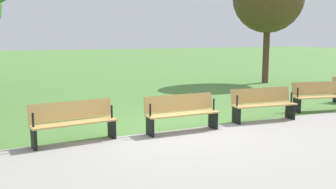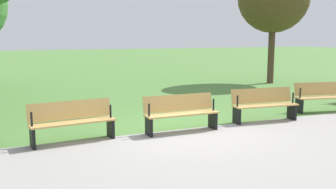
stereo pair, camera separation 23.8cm
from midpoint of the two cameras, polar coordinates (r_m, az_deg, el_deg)
The scene contains 6 objects.
ground_plane at distance 9.23m, azimuth 2.85°, elevation -5.65°, with size 120.00×120.00×0.00m, color #54843D.
path_paving at distance 6.87m, azimuth 13.89°, elevation -10.96°, with size 35.07×6.28×0.01m, color #A39E99.
bench_2 at distance 12.63m, azimuth 22.83°, elevation -0.22°, with size 1.89×0.82×0.89m.
bench_3 at distance 10.65m, azimuth 14.84°, elevation -1.37°, with size 1.87×0.65×0.89m.
bench_4 at distance 9.18m, azimuth 2.68°, elevation -2.67°, with size 1.83×0.47×0.89m.
bench_5 at distance 8.51m, azimuth -13.43°, elevation -3.82°, with size 1.87×0.65×0.89m.
Camera 2 is at (3.89, 8.04, 2.29)m, focal length 40.56 mm.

